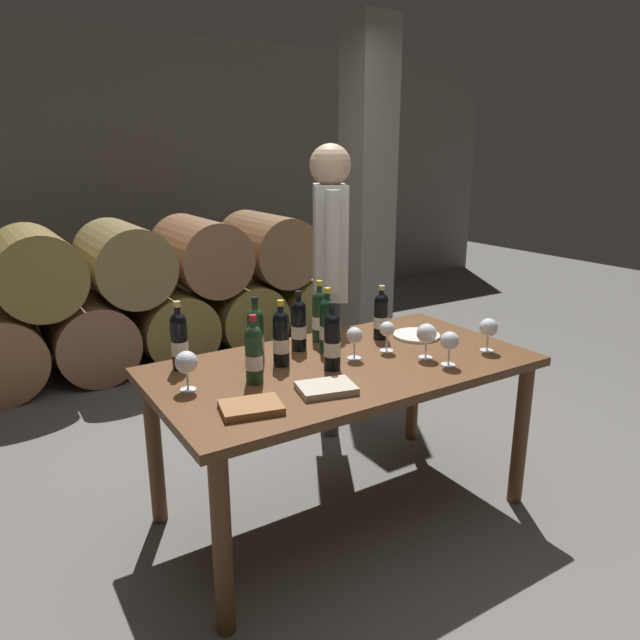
# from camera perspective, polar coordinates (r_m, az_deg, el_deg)

# --- Properties ---
(ground_plane) EXTENTS (14.00, 14.00, 0.00)m
(ground_plane) POSITION_cam_1_polar(r_m,az_deg,el_deg) (2.97, 2.15, -18.05)
(ground_plane) COLOR #66635E
(cellar_back_wall) EXTENTS (10.00, 0.24, 2.80)m
(cellar_back_wall) POSITION_cam_1_polar(r_m,az_deg,el_deg) (6.38, -19.96, 12.80)
(cellar_back_wall) COLOR slate
(cellar_back_wall) RESTS_ON ground_plane
(barrel_stack) EXTENTS (3.12, 0.90, 1.15)m
(barrel_stack) POSITION_cam_1_polar(r_m,az_deg,el_deg) (4.96, -14.91, 2.46)
(barrel_stack) COLOR #956542
(barrel_stack) RESTS_ON ground_plane
(stone_pillar) EXTENTS (0.32, 0.32, 2.60)m
(stone_pillar) POSITION_cam_1_polar(r_m,az_deg,el_deg) (4.53, 4.62, 11.42)
(stone_pillar) COLOR slate
(stone_pillar) RESTS_ON ground_plane
(dining_table) EXTENTS (1.70, 0.90, 0.76)m
(dining_table) POSITION_cam_1_polar(r_m,az_deg,el_deg) (2.66, 2.31, -6.03)
(dining_table) COLOR brown
(dining_table) RESTS_ON ground_plane
(wine_bottle_0) EXTENTS (0.07, 0.07, 0.31)m
(wine_bottle_0) POSITION_cam_1_polar(r_m,az_deg,el_deg) (2.88, -0.06, 0.46)
(wine_bottle_0) COLOR #19381E
(wine_bottle_0) RESTS_ON dining_table
(wine_bottle_1) EXTENTS (0.07, 0.07, 0.29)m
(wine_bottle_1) POSITION_cam_1_polar(r_m,az_deg,el_deg) (2.37, -6.49, -3.29)
(wine_bottle_1) COLOR #19381E
(wine_bottle_1) RESTS_ON dining_table
(wine_bottle_2) EXTENTS (0.07, 0.07, 0.27)m
(wine_bottle_2) POSITION_cam_1_polar(r_m,az_deg,el_deg) (2.93, 5.99, 0.43)
(wine_bottle_2) COLOR black
(wine_bottle_2) RESTS_ON dining_table
(wine_bottle_3) EXTENTS (0.07, 0.07, 0.29)m
(wine_bottle_3) POSITION_cam_1_polar(r_m,az_deg,el_deg) (2.75, -2.09, -0.45)
(wine_bottle_3) COLOR black
(wine_bottle_3) RESTS_ON dining_table
(wine_bottle_4) EXTENTS (0.07, 0.07, 0.31)m
(wine_bottle_4) POSITION_cam_1_polar(r_m,az_deg,el_deg) (2.58, -6.30, -1.52)
(wine_bottle_4) COLOR #19381E
(wine_bottle_4) RESTS_ON dining_table
(wine_bottle_5) EXTENTS (0.07, 0.07, 0.30)m
(wine_bottle_5) POSITION_cam_1_polar(r_m,az_deg,el_deg) (2.55, -3.83, -1.73)
(wine_bottle_5) COLOR black
(wine_bottle_5) RESTS_ON dining_table
(wine_bottle_6) EXTENTS (0.07, 0.07, 0.31)m
(wine_bottle_6) POSITION_cam_1_polar(r_m,az_deg,el_deg) (2.72, 0.72, -0.46)
(wine_bottle_6) COLOR black
(wine_bottle_6) RESTS_ON dining_table
(wine_bottle_7) EXTENTS (0.07, 0.07, 0.30)m
(wine_bottle_7) POSITION_cam_1_polar(r_m,az_deg,el_deg) (2.50, 1.21, -2.05)
(wine_bottle_7) COLOR black
(wine_bottle_7) RESTS_ON dining_table
(wine_bottle_8) EXTENTS (0.07, 0.07, 0.30)m
(wine_bottle_8) POSITION_cam_1_polar(r_m,az_deg,el_deg) (2.58, -13.59, -1.92)
(wine_bottle_8) COLOR black
(wine_bottle_8) RESTS_ON dining_table
(wine_glass_0) EXTENTS (0.07, 0.07, 0.15)m
(wine_glass_0) POSITION_cam_1_polar(r_m,az_deg,el_deg) (2.64, 3.40, -1.63)
(wine_glass_0) COLOR white
(wine_glass_0) RESTS_ON dining_table
(wine_glass_1) EXTENTS (0.09, 0.09, 0.16)m
(wine_glass_1) POSITION_cam_1_polar(r_m,az_deg,el_deg) (2.85, 16.15, -0.77)
(wine_glass_1) COLOR white
(wine_glass_1) RESTS_ON dining_table
(wine_glass_2) EXTENTS (0.07, 0.07, 0.15)m
(wine_glass_2) POSITION_cam_1_polar(r_m,az_deg,el_deg) (2.75, 6.58, -1.01)
(wine_glass_2) COLOR white
(wine_glass_2) RESTS_ON dining_table
(wine_glass_3) EXTENTS (0.08, 0.08, 0.16)m
(wine_glass_3) POSITION_cam_1_polar(r_m,az_deg,el_deg) (2.61, 12.57, -2.08)
(wine_glass_3) COLOR white
(wine_glass_3) RESTS_ON dining_table
(wine_glass_4) EXTENTS (0.09, 0.09, 0.16)m
(wine_glass_4) POSITION_cam_1_polar(r_m,az_deg,el_deg) (2.34, -12.94, -4.13)
(wine_glass_4) COLOR white
(wine_glass_4) RESTS_ON dining_table
(wine_glass_5) EXTENTS (0.09, 0.09, 0.16)m
(wine_glass_5) POSITION_cam_1_polar(r_m,az_deg,el_deg) (2.68, 10.38, -1.36)
(wine_glass_5) COLOR white
(wine_glass_5) RESTS_ON dining_table
(tasting_notebook) EXTENTS (0.25, 0.20, 0.03)m
(tasting_notebook) POSITION_cam_1_polar(r_m,az_deg,el_deg) (2.16, -6.76, -8.48)
(tasting_notebook) COLOR #936038
(tasting_notebook) RESTS_ON dining_table
(leather_ledger) EXTENTS (0.25, 0.21, 0.03)m
(leather_ledger) POSITION_cam_1_polar(r_m,az_deg,el_deg) (2.31, 0.62, -6.68)
(leather_ledger) COLOR #B2A893
(leather_ledger) RESTS_ON dining_table
(serving_plate) EXTENTS (0.24, 0.24, 0.01)m
(serving_plate) POSITION_cam_1_polar(r_m,az_deg,el_deg) (3.02, 9.42, -1.49)
(serving_plate) COLOR white
(serving_plate) RESTS_ON dining_table
(sommelier_presenting) EXTENTS (0.31, 0.44, 1.72)m
(sommelier_presenting) POSITION_cam_1_polar(r_m,az_deg,el_deg) (3.37, 0.97, 5.43)
(sommelier_presenting) COLOR #383842
(sommelier_presenting) RESTS_ON ground_plane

